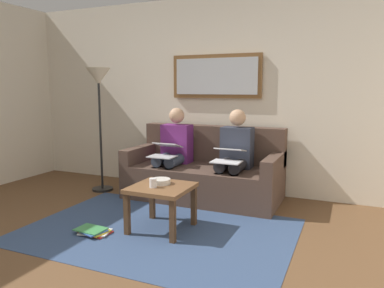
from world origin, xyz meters
TOP-DOWN VIEW (x-y plane):
  - ground_plane at (0.00, 0.00)m, footprint 6.00×5.20m
  - wall_rear at (0.00, -2.60)m, footprint 6.00×0.12m
  - area_rug at (0.00, -0.85)m, footprint 2.60×1.80m
  - couch at (0.00, -2.12)m, footprint 1.93×0.90m
  - framed_mirror at (0.00, -2.51)m, footprint 1.24×0.05m
  - coffee_table at (-0.02, -0.90)m, footprint 0.57×0.57m
  - cup at (0.03, -0.82)m, footprint 0.07×0.07m
  - bowl at (0.02, -0.97)m, footprint 0.20×0.20m
  - person_left at (-0.41, -2.05)m, footprint 0.38×0.58m
  - laptop_white at (-0.41, -1.81)m, footprint 0.33×0.37m
  - person_right at (0.41, -2.05)m, footprint 0.38×0.58m
  - laptop_silver at (0.41, -1.82)m, footprint 0.32×0.39m
  - magazine_stack at (0.54, -0.54)m, footprint 0.35×0.29m
  - standing_lamp at (1.41, -1.85)m, footprint 0.32×0.32m

SIDE VIEW (x-z plane):
  - ground_plane at x=0.00m, z-range -0.10..0.00m
  - area_rug at x=0.00m, z-range 0.00..0.01m
  - magazine_stack at x=0.54m, z-range 0.00..0.06m
  - couch at x=0.00m, z-range -0.14..0.76m
  - coffee_table at x=-0.02m, z-range 0.15..0.60m
  - bowl at x=0.02m, z-range 0.45..0.50m
  - cup at x=0.03m, z-range 0.45..0.54m
  - person_left at x=-0.41m, z-range 0.04..1.18m
  - person_right at x=0.41m, z-range 0.04..1.18m
  - laptop_white at x=-0.41m, z-range 0.56..0.71m
  - laptop_silver at x=0.41m, z-range 0.55..0.72m
  - wall_rear at x=0.00m, z-range 0.00..2.60m
  - standing_lamp at x=1.41m, z-range 0.54..2.20m
  - framed_mirror at x=0.00m, z-range 1.26..1.84m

